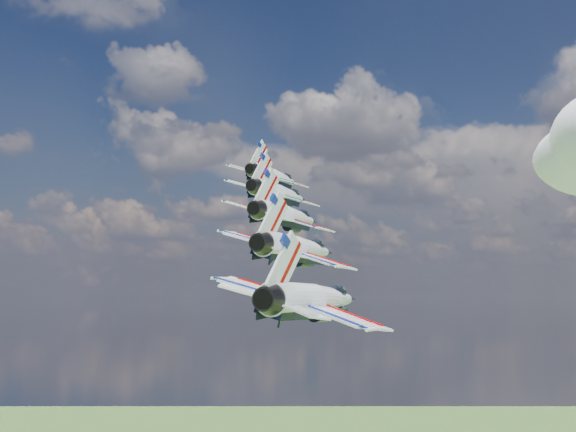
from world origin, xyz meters
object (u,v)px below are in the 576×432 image
Objects in this scene: jet_0 at (275,177)px; jet_4 at (316,299)px; jet_2 at (288,216)px; jet_3 at (299,248)px; jet_1 at (281,193)px.

jet_4 is (30.17, -38.38, -14.28)m from jet_0.
jet_2 is 1.00× the size of jet_3.
jet_4 is (7.54, -9.60, -3.57)m from jet_3.
jet_0 reaches higher than jet_3.
jet_4 is at bearing -62.14° from jet_2.
jet_2 is 1.00× the size of jet_4.
jet_1 is at bearing -62.14° from jet_0.
jet_0 is 1.00× the size of jet_3.
jet_3 is at bearing -62.14° from jet_1.
jet_4 is at bearing -62.14° from jet_1.
jet_0 is 1.00× the size of jet_2.
jet_1 reaches higher than jet_2.
jet_0 is at bearing 117.86° from jet_1.
jet_0 is at bearing 117.86° from jet_4.
jet_2 is 25.43m from jet_4.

